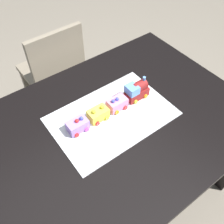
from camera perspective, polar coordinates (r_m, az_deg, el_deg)
The scene contains 8 objects.
ground_plane at distance 1.90m, azimuth 0.15°, elevation -16.54°, with size 8.00×8.00×0.00m, color gray.
dining_table at distance 1.35m, azimuth 0.20°, elevation -5.39°, with size 1.40×1.00×0.74m.
chair at distance 2.00m, azimuth -12.73°, elevation 8.81°, with size 0.41×0.41×0.86m.
cake_board at distance 1.29m, azimuth -0.00°, elevation -0.93°, with size 0.60×0.40×0.00m, color silver.
cake_locomotive at distance 1.35m, azimuth 5.52°, elevation 4.80°, with size 0.14×0.08×0.12m.
cake_car_tanker_bubblegum at distance 1.31m, azimuth 1.12°, elevation 1.88°, with size 0.10×0.08×0.07m.
cake_car_gondola_lemon at distance 1.26m, azimuth -3.13°, elevation -0.46°, with size 0.10×0.08×0.07m.
cake_car_flatbed_lavender at distance 1.23m, azimuth -7.67°, elevation -2.94°, with size 0.10×0.08×0.07m.
Camera 1 is at (0.47, 0.63, 1.73)m, focal length 41.01 mm.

